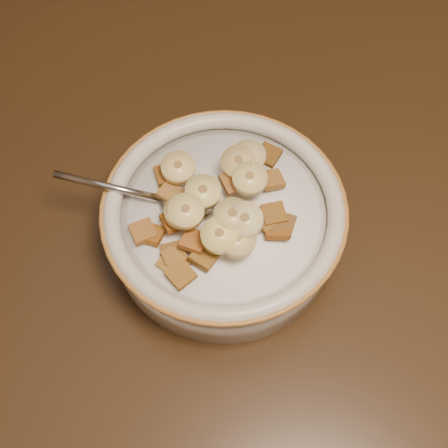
{
  "coord_description": "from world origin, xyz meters",
  "views": [
    {
      "loc": [
        -0.17,
        -0.34,
        1.28
      ],
      "look_at": [
        -0.18,
        -0.06,
        0.78
      ],
      "focal_mm": 50.0,
      "sensor_mm": 36.0,
      "label": 1
    }
  ],
  "objects_px": {
    "cereal_bowl": "(224,227)",
    "spoon": "(187,205)",
    "chair": "(383,31)",
    "table": "(394,198)"
  },
  "relations": [
    {
      "from": "table",
      "to": "spoon",
      "type": "distance_m",
      "value": 0.23
    },
    {
      "from": "table",
      "to": "cereal_bowl",
      "type": "relative_size",
      "value": 6.7
    },
    {
      "from": "spoon",
      "to": "table",
      "type": "bearing_deg",
      "value": 114.09
    },
    {
      "from": "cereal_bowl",
      "to": "spoon",
      "type": "bearing_deg",
      "value": 171.39
    },
    {
      "from": "chair",
      "to": "cereal_bowl",
      "type": "distance_m",
      "value": 0.72
    },
    {
      "from": "cereal_bowl",
      "to": "spoon",
      "type": "xyz_separation_m",
      "value": [
        -0.03,
        0.01,
        0.03
      ]
    },
    {
      "from": "table",
      "to": "spoon",
      "type": "relative_size",
      "value": 27.9
    },
    {
      "from": "table",
      "to": "spoon",
      "type": "height_order",
      "value": "spoon"
    },
    {
      "from": "chair",
      "to": "table",
      "type": "bearing_deg",
      "value": -124.28
    },
    {
      "from": "spoon",
      "to": "cereal_bowl",
      "type": "bearing_deg",
      "value": 90.0
    }
  ]
}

